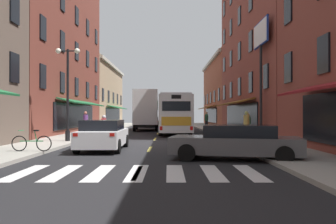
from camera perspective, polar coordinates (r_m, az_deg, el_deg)
ground_plane at (r=19.70m, az=-2.38°, el=-5.51°), size 34.80×80.00×0.10m
lane_centre_dashes at (r=19.45m, az=-2.41°, el=-5.42°), size 0.14×73.90×0.01m
crosswalk_near at (r=9.80m, az=-5.09°, el=-10.41°), size 7.10×2.80×0.01m
sidewalk_left at (r=20.81m, az=-18.89°, el=-4.89°), size 3.00×80.00×0.14m
sidewalk_right at (r=20.30m, az=14.57°, el=-5.01°), size 3.00×80.00×0.14m
billboard_sign at (r=22.99m, az=16.05°, el=10.68°), size 0.40×3.08×7.74m
transit_bus at (r=29.54m, az=1.27°, el=-0.32°), size 2.74×11.79×3.33m
box_truck at (r=34.54m, az=-3.62°, el=0.25°), size 2.70×7.19×4.11m
sedan_near at (r=43.41m, az=-2.58°, el=-1.73°), size 2.03×4.69×1.35m
sedan_mid at (r=12.65m, az=11.97°, el=-5.07°), size 5.05×2.90×1.30m
sedan_far at (r=15.91m, az=-10.91°, el=-3.90°), size 2.03×4.39×1.44m
motorcycle_rider at (r=20.73m, az=-10.81°, el=-3.15°), size 0.62×2.07×1.66m
bicycle_near at (r=15.11m, az=-22.34°, el=-4.94°), size 1.71×0.48×0.91m
pedestrian_near at (r=26.00m, az=-13.86°, el=-1.74°), size 0.36×0.50×1.79m
pedestrian_mid at (r=34.47m, az=6.94°, el=-1.43°), size 0.36×0.36×1.81m
pedestrian_far at (r=21.51m, az=13.70°, el=-2.13°), size 0.36×0.36×1.77m
pedestrian_rear at (r=24.46m, az=14.01°, el=-2.13°), size 0.36×0.36×1.61m
street_lamp_twin at (r=20.19m, az=-16.77°, el=3.73°), size 1.42×0.32×5.45m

